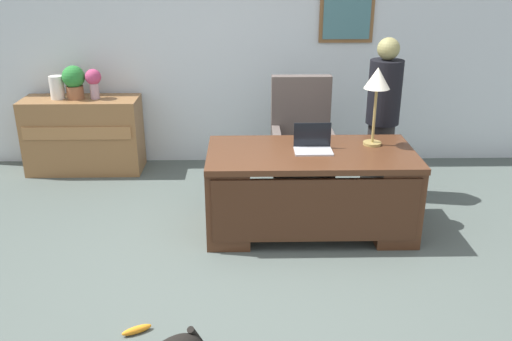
# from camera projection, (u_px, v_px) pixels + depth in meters

# --- Properties ---
(ground_plane) EXTENTS (12.00, 12.00, 0.00)m
(ground_plane) POSITION_uv_depth(u_px,v_px,m) (242.00, 275.00, 4.21)
(ground_plane) COLOR #4C5651
(back_wall) EXTENTS (7.00, 0.16, 2.70)m
(back_wall) POSITION_uv_depth(u_px,v_px,m) (242.00, 45.00, 6.12)
(back_wall) COLOR silver
(back_wall) RESTS_ON ground_plane
(desk) EXTENTS (1.78, 0.89, 0.74)m
(desk) POSITION_uv_depth(u_px,v_px,m) (310.00, 189.00, 4.76)
(desk) COLOR #4C2B19
(desk) RESTS_ON ground_plane
(credenza) EXTENTS (1.26, 0.50, 0.83)m
(credenza) POSITION_uv_depth(u_px,v_px,m) (84.00, 135.00, 6.11)
(credenza) COLOR olive
(credenza) RESTS_ON ground_plane
(armchair) EXTENTS (0.60, 0.59, 1.17)m
(armchair) POSITION_uv_depth(u_px,v_px,m) (301.00, 144.00, 5.54)
(armchair) COLOR #564C47
(armchair) RESTS_ON ground_plane
(person_standing) EXTENTS (0.32, 0.32, 1.59)m
(person_standing) POSITION_uv_depth(u_px,v_px,m) (382.00, 118.00, 5.34)
(person_standing) COLOR #262323
(person_standing) RESTS_ON ground_plane
(laptop) EXTENTS (0.32, 0.22, 0.22)m
(laptop) POSITION_uv_depth(u_px,v_px,m) (313.00, 144.00, 4.67)
(laptop) COLOR #B2B5BA
(laptop) RESTS_ON desk
(desk_lamp) EXTENTS (0.22, 0.22, 0.68)m
(desk_lamp) POSITION_uv_depth(u_px,v_px,m) (377.00, 83.00, 4.62)
(desk_lamp) COLOR #9E8447
(desk_lamp) RESTS_ON desk
(vase_with_flowers) EXTENTS (0.17, 0.17, 0.32)m
(vase_with_flowers) POSITION_uv_depth(u_px,v_px,m) (93.00, 80.00, 5.89)
(vase_with_flowers) COLOR #B08F9C
(vase_with_flowers) RESTS_ON credenza
(vase_empty) EXTENTS (0.15, 0.15, 0.25)m
(vase_empty) POSITION_uv_depth(u_px,v_px,m) (57.00, 87.00, 5.91)
(vase_empty) COLOR silver
(vase_empty) RESTS_ON credenza
(potted_plant) EXTENTS (0.24, 0.24, 0.36)m
(potted_plant) POSITION_uv_depth(u_px,v_px,m) (74.00, 81.00, 5.88)
(potted_plant) COLOR brown
(potted_plant) RESTS_ON credenza
(dog_toy_bone) EXTENTS (0.20, 0.13, 0.05)m
(dog_toy_bone) POSITION_uv_depth(u_px,v_px,m) (137.00, 330.00, 3.56)
(dog_toy_bone) COLOR orange
(dog_toy_bone) RESTS_ON ground_plane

